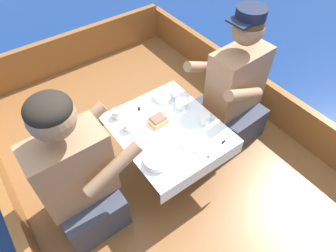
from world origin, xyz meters
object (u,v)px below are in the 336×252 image
(coffee_cup_port, at_px, (129,125))
(coffee_cup_center, at_px, (204,118))
(person_starboard, at_px, (234,91))
(person_port, at_px, (77,177))
(sandwich, at_px, (158,120))
(coffee_cup_starboard, at_px, (182,104))
(tin_can, at_px, (117,114))

(coffee_cup_port, xyz_separation_m, coffee_cup_center, (0.41, -0.23, 0.00))
(person_starboard, bearing_deg, person_port, -1.96)
(person_port, relative_size, sandwich, 8.89)
(person_port, xyz_separation_m, coffee_cup_center, (0.82, -0.10, 0.05))
(coffee_cup_port, bearing_deg, sandwich, -23.81)
(person_port, height_order, coffee_cup_starboard, person_port)
(sandwich, bearing_deg, person_port, -174.99)
(person_port, distance_m, person_starboard, 1.21)
(sandwich, xyz_separation_m, tin_can, (-0.17, 0.21, -0.00))
(person_port, distance_m, tin_can, 0.48)
(person_port, relative_size, person_starboard, 0.98)
(person_starboard, relative_size, coffee_cup_port, 10.31)
(coffee_cup_starboard, bearing_deg, tin_can, 156.22)
(coffee_cup_starboard, relative_size, tin_can, 1.58)
(coffee_cup_center, relative_size, tin_can, 1.44)
(coffee_cup_center, height_order, tin_can, coffee_cup_center)
(sandwich, relative_size, coffee_cup_starboard, 1.06)
(person_starboard, xyz_separation_m, coffee_cup_starboard, (-0.42, 0.07, 0.05))
(coffee_cup_port, bearing_deg, coffee_cup_center, -29.24)
(coffee_cup_starboard, bearing_deg, person_starboard, -9.81)
(coffee_cup_port, height_order, tin_can, coffee_cup_port)
(coffee_cup_starboard, relative_size, coffee_cup_center, 1.09)
(coffee_cup_starboard, height_order, tin_can, tin_can)
(person_starboard, height_order, sandwich, person_starboard)
(person_port, bearing_deg, tin_can, 32.03)
(coffee_cup_port, bearing_deg, coffee_cup_starboard, -5.57)
(coffee_cup_center, bearing_deg, sandwich, 147.39)
(coffee_cup_center, distance_m, tin_can, 0.55)
(person_starboard, xyz_separation_m, coffee_cup_center, (-0.39, -0.12, 0.06))
(person_port, xyz_separation_m, tin_can, (0.40, 0.26, 0.04))
(coffee_cup_center, bearing_deg, coffee_cup_starboard, 98.51)
(person_port, xyz_separation_m, coffee_cup_starboard, (0.79, 0.09, 0.04))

